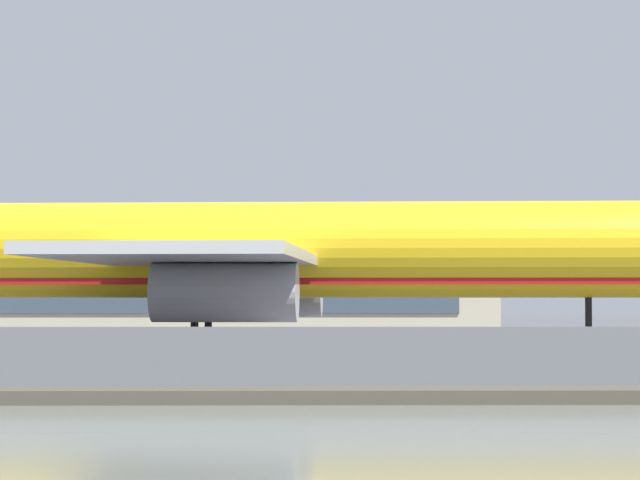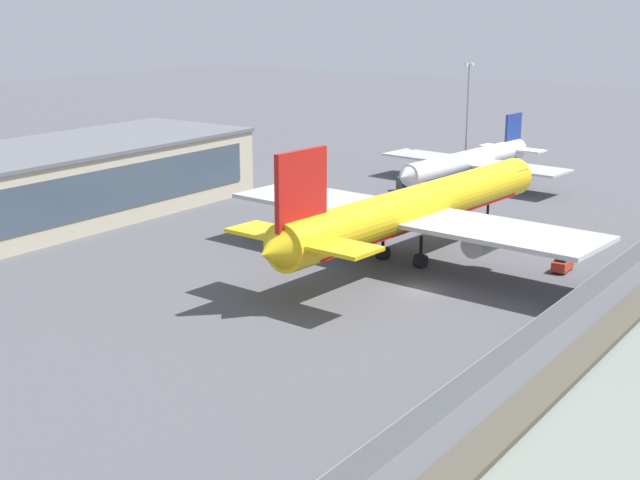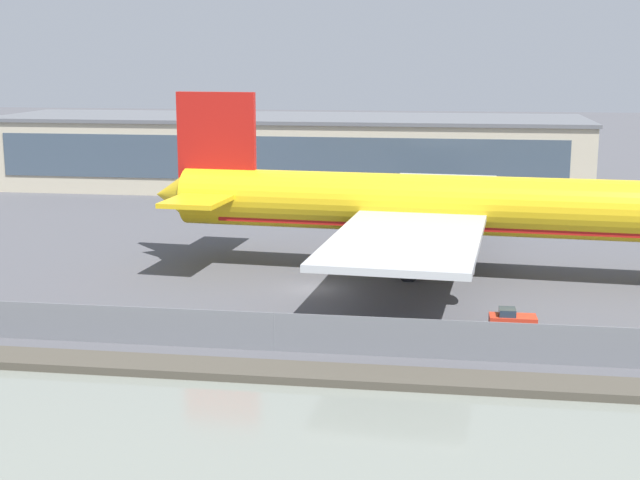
% 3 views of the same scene
% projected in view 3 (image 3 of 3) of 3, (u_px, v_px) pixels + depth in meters
% --- Properties ---
extents(ground_plane, '(500.00, 500.00, 0.00)m').
position_uv_depth(ground_plane, '(313.00, 289.00, 73.17)').
color(ground_plane, '#4C4C51').
extents(shoreline_seawall, '(320.00, 3.00, 0.50)m').
position_uv_depth(shoreline_seawall, '(260.00, 371.00, 53.26)').
color(shoreline_seawall, '#474238').
rests_on(shoreline_seawall, ground).
extents(perimeter_fence, '(280.00, 0.10, 2.58)m').
position_uv_depth(perimeter_fence, '(274.00, 332.00, 57.41)').
color(perimeter_fence, slate).
rests_on(perimeter_fence, ground).
extents(cargo_jet_yellow, '(54.88, 47.30, 15.75)m').
position_uv_depth(cargo_jet_yellow, '(444.00, 207.00, 76.73)').
color(cargo_jet_yellow, yellow).
rests_on(cargo_jet_yellow, ground).
extents(baggage_tug, '(3.24, 1.68, 1.80)m').
position_uv_depth(baggage_tug, '(512.00, 323.00, 61.10)').
color(baggage_tug, red).
rests_on(baggage_tug, ground).
extents(terminal_building, '(84.17, 22.20, 10.33)m').
position_uv_depth(terminal_building, '(289.00, 152.00, 129.32)').
color(terminal_building, '#BCB299').
rests_on(terminal_building, ground).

